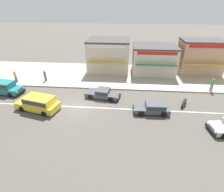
{
  "coord_description": "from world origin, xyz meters",
  "views": [
    {
      "loc": [
        5.29,
        -16.04,
        10.37
      ],
      "look_at": [
        3.82,
        1.37,
        0.8
      ],
      "focal_mm": 28.0,
      "sensor_mm": 36.0,
      "label": 1
    }
  ],
  "objects_px": {
    "minivan_teal_4": "(3,87)",
    "shopfront_corner_warung": "(200,56)",
    "shopfront_mid_block": "(109,55)",
    "motorcycle_0": "(184,102)",
    "pedestrian_mid_kerb": "(15,76)",
    "sedan_dark_grey_3": "(103,93)",
    "minivan_yellow_0": "(38,103)",
    "hatchback_dark_grey_2": "(153,107)",
    "pedestrian_by_shop": "(45,75)",
    "shopfront_far_kios": "(154,59)",
    "pedestrian_near_clock": "(212,84)"
  },
  "relations": [
    {
      "from": "pedestrian_by_shop",
      "to": "shopfront_corner_warung",
      "type": "bearing_deg",
      "value": 13.69
    },
    {
      "from": "minivan_teal_4",
      "to": "shopfront_mid_block",
      "type": "bearing_deg",
      "value": 37.4
    },
    {
      "from": "pedestrian_near_clock",
      "to": "pedestrian_by_shop",
      "type": "relative_size",
      "value": 1.04
    },
    {
      "from": "shopfront_corner_warung",
      "to": "shopfront_far_kios",
      "type": "distance_m",
      "value": 7.23
    },
    {
      "from": "hatchback_dark_grey_2",
      "to": "shopfront_mid_block",
      "type": "bearing_deg",
      "value": 115.35
    },
    {
      "from": "minivan_teal_4",
      "to": "shopfront_corner_warung",
      "type": "height_order",
      "value": "shopfront_corner_warung"
    },
    {
      "from": "motorcycle_0",
      "to": "shopfront_far_kios",
      "type": "bearing_deg",
      "value": 102.7
    },
    {
      "from": "minivan_teal_4",
      "to": "pedestrian_near_clock",
      "type": "bearing_deg",
      "value": 5.47
    },
    {
      "from": "sedan_dark_grey_3",
      "to": "shopfront_mid_block",
      "type": "relative_size",
      "value": 0.66
    },
    {
      "from": "sedan_dark_grey_3",
      "to": "shopfront_corner_warung",
      "type": "distance_m",
      "value": 17.2
    },
    {
      "from": "pedestrian_mid_kerb",
      "to": "minivan_yellow_0",
      "type": "bearing_deg",
      "value": -45.35
    },
    {
      "from": "hatchback_dark_grey_2",
      "to": "pedestrian_mid_kerb",
      "type": "xyz_separation_m",
      "value": [
        -18.46,
        5.91,
        0.54
      ]
    },
    {
      "from": "minivan_yellow_0",
      "to": "shopfront_mid_block",
      "type": "bearing_deg",
      "value": 64.15
    },
    {
      "from": "minivan_yellow_0",
      "to": "shopfront_mid_block",
      "type": "distance_m",
      "value": 14.42
    },
    {
      "from": "minivan_yellow_0",
      "to": "shopfront_far_kios",
      "type": "xyz_separation_m",
      "value": [
        13.44,
        12.29,
        1.43
      ]
    },
    {
      "from": "pedestrian_near_clock",
      "to": "pedestrian_mid_kerb",
      "type": "xyz_separation_m",
      "value": [
        -26.48,
        0.55,
        0.02
      ]
    },
    {
      "from": "minivan_yellow_0",
      "to": "hatchback_dark_grey_2",
      "type": "xyz_separation_m",
      "value": [
        12.09,
        0.53,
        -0.26
      ]
    },
    {
      "from": "shopfront_mid_block",
      "to": "sedan_dark_grey_3",
      "type": "bearing_deg",
      "value": -88.68
    },
    {
      "from": "shopfront_mid_block",
      "to": "pedestrian_mid_kerb",
      "type": "bearing_deg",
      "value": -152.98
    },
    {
      "from": "pedestrian_near_clock",
      "to": "hatchback_dark_grey_2",
      "type": "bearing_deg",
      "value": -146.25
    },
    {
      "from": "pedestrian_by_shop",
      "to": "shopfront_mid_block",
      "type": "height_order",
      "value": "shopfront_mid_block"
    },
    {
      "from": "sedan_dark_grey_3",
      "to": "pedestrian_near_clock",
      "type": "relative_size",
      "value": 2.67
    },
    {
      "from": "hatchback_dark_grey_2",
      "to": "pedestrian_near_clock",
      "type": "height_order",
      "value": "pedestrian_near_clock"
    },
    {
      "from": "minivan_teal_4",
      "to": "motorcycle_0",
      "type": "xyz_separation_m",
      "value": [
        21.92,
        -1.27,
        -0.42
      ]
    },
    {
      "from": "hatchback_dark_grey_2",
      "to": "pedestrian_by_shop",
      "type": "height_order",
      "value": "pedestrian_by_shop"
    },
    {
      "from": "pedestrian_mid_kerb",
      "to": "hatchback_dark_grey_2",
      "type": "bearing_deg",
      "value": -17.77
    },
    {
      "from": "motorcycle_0",
      "to": "pedestrian_mid_kerb",
      "type": "bearing_deg",
      "value": 168.9
    },
    {
      "from": "motorcycle_0",
      "to": "minivan_yellow_0",
      "type": "bearing_deg",
      "value": -172.36
    },
    {
      "from": "sedan_dark_grey_3",
      "to": "pedestrian_near_clock",
      "type": "bearing_deg",
      "value": 10.65
    },
    {
      "from": "hatchback_dark_grey_2",
      "to": "shopfront_corner_warung",
      "type": "relative_size",
      "value": 0.59
    },
    {
      "from": "minivan_yellow_0",
      "to": "shopfront_corner_warung",
      "type": "distance_m",
      "value": 24.36
    },
    {
      "from": "pedestrian_by_shop",
      "to": "shopfront_corner_warung",
      "type": "relative_size",
      "value": 0.25
    },
    {
      "from": "motorcycle_0",
      "to": "shopfront_corner_warung",
      "type": "xyz_separation_m",
      "value": [
        4.91,
        10.7,
        2.28
      ]
    },
    {
      "from": "minivan_teal_4",
      "to": "shopfront_mid_block",
      "type": "height_order",
      "value": "shopfront_mid_block"
    },
    {
      "from": "hatchback_dark_grey_2",
      "to": "sedan_dark_grey_3",
      "type": "height_order",
      "value": "hatchback_dark_grey_2"
    },
    {
      "from": "motorcycle_0",
      "to": "shopfront_corner_warung",
      "type": "height_order",
      "value": "shopfront_corner_warung"
    },
    {
      "from": "pedestrian_mid_kerb",
      "to": "shopfront_far_kios",
      "type": "relative_size",
      "value": 0.25
    },
    {
      "from": "shopfront_corner_warung",
      "to": "shopfront_far_kios",
      "type": "relative_size",
      "value": 0.96
    },
    {
      "from": "minivan_yellow_0",
      "to": "shopfront_corner_warung",
      "type": "relative_size",
      "value": 0.77
    },
    {
      "from": "minivan_yellow_0",
      "to": "pedestrian_by_shop",
      "type": "xyz_separation_m",
      "value": [
        -2.38,
        7.2,
        0.22
      ]
    },
    {
      "from": "pedestrian_mid_kerb",
      "to": "shopfront_far_kios",
      "type": "xyz_separation_m",
      "value": [
        19.81,
        5.84,
        1.15
      ]
    },
    {
      "from": "motorcycle_0",
      "to": "pedestrian_mid_kerb",
      "type": "distance_m",
      "value": 22.53
    },
    {
      "from": "minivan_teal_4",
      "to": "shopfront_far_kios",
      "type": "distance_m",
      "value": 21.6
    },
    {
      "from": "motorcycle_0",
      "to": "pedestrian_mid_kerb",
      "type": "height_order",
      "value": "pedestrian_mid_kerb"
    },
    {
      "from": "sedan_dark_grey_3",
      "to": "pedestrian_by_shop",
      "type": "bearing_deg",
      "value": 156.32
    },
    {
      "from": "pedestrian_near_clock",
      "to": "shopfront_far_kios",
      "type": "distance_m",
      "value": 9.32
    },
    {
      "from": "motorcycle_0",
      "to": "shopfront_mid_block",
      "type": "distance_m",
      "value": 14.52
    },
    {
      "from": "minivan_yellow_0",
      "to": "motorcycle_0",
      "type": "height_order",
      "value": "minivan_yellow_0"
    },
    {
      "from": "minivan_yellow_0",
      "to": "minivan_teal_4",
      "type": "height_order",
      "value": "same"
    },
    {
      "from": "minivan_teal_4",
      "to": "pedestrian_mid_kerb",
      "type": "bearing_deg",
      "value": 93.43
    }
  ]
}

